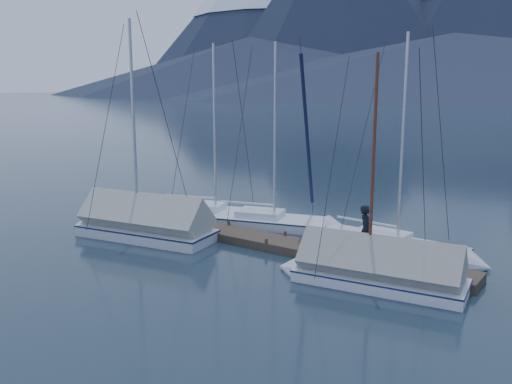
# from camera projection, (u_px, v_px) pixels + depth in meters

# --- Properties ---
(ground) EXTENTS (1000.00, 1000.00, 0.00)m
(ground) POSITION_uv_depth(u_px,v_px,m) (226.00, 255.00, 21.15)
(ground) COLOR black
(ground) RESTS_ON ground
(dock) EXTENTS (18.00, 1.50, 0.54)m
(dock) POSITION_uv_depth(u_px,v_px,m) (256.00, 241.00, 22.73)
(dock) COLOR #382D23
(dock) RESTS_ON ground
(mooring_posts) EXTENTS (15.12, 1.52, 0.35)m
(mooring_posts) POSITION_uv_depth(u_px,v_px,m) (246.00, 233.00, 22.97)
(mooring_posts) COLOR #382D23
(mooring_posts) RESTS_ON ground
(sailboat_open_left) EXTENTS (7.32, 4.02, 9.33)m
(sailboat_open_left) POSITION_uv_depth(u_px,v_px,m) (225.00, 216.00, 26.80)
(sailboat_open_left) COLOR white
(sailboat_open_left) RESTS_ON ground
(sailboat_open_mid) EXTENTS (7.28, 3.83, 9.27)m
(sailboat_open_mid) POSITION_uv_depth(u_px,v_px,m) (284.00, 224.00, 25.24)
(sailboat_open_mid) COLOR silver
(sailboat_open_mid) RESTS_ON ground
(sailboat_open_right) EXTENTS (7.16, 3.02, 9.31)m
(sailboat_open_right) POSITION_uv_depth(u_px,v_px,m) (409.00, 251.00, 21.14)
(sailboat_open_right) COLOR silver
(sailboat_open_right) RESTS_ON ground
(sailboat_covered_near) EXTENTS (6.63, 2.94, 8.35)m
(sailboat_covered_near) POSITION_uv_depth(u_px,v_px,m) (365.00, 272.00, 18.05)
(sailboat_covered_near) COLOR white
(sailboat_covered_near) RESTS_ON ground
(sailboat_covered_far) EXTENTS (7.47, 3.42, 10.12)m
(sailboat_covered_far) POSITION_uv_depth(u_px,v_px,m) (135.00, 226.00, 23.68)
(sailboat_covered_far) COLOR silver
(sailboat_covered_far) RESTS_ON ground
(person) EXTENTS (0.67, 0.81, 1.89)m
(person) POSITION_uv_depth(u_px,v_px,m) (366.00, 230.00, 19.89)
(person) COLOR black
(person) RESTS_ON dock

